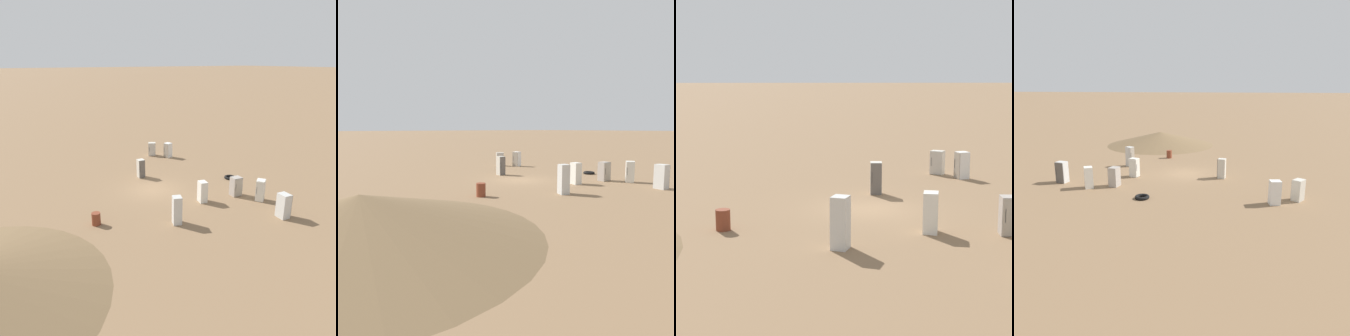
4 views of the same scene
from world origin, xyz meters
TOP-DOWN VIEW (x-y plane):
  - ground_plane at (0.00, 0.00)m, footprint 1000.00×1000.00m
  - dirt_mound at (14.08, 7.00)m, footprint 14.13×14.13m
  - discarded_fridge_0 at (-5.05, 4.51)m, footprint 0.83×0.75m
  - discarded_fridge_1 at (-5.95, 6.21)m, footprint 0.99×0.95m
  - discarded_fridge_2 at (1.53, 6.01)m, footprint 0.76×0.83m
  - discarded_fridge_3 at (-6.16, -7.52)m, footprint 0.84×0.84m
  - discarded_fridge_4 at (-5.13, 9.08)m, footprint 0.77×0.87m
  - discarded_fridge_5 at (-5.00, -9.07)m, footprint 1.00×0.95m
  - discarded_fridge_6 at (-0.61, -3.26)m, footprint 0.63×0.69m
  - discarded_fridge_7 at (-2.04, 4.09)m, footprint 0.71×0.86m
  - scrap_tire at (-7.30, 1.35)m, footprint 1.02×1.02m
  - rusty_barrel at (6.11, 3.40)m, footprint 0.57×0.57m

SIDE VIEW (x-z plane):
  - ground_plane at x=0.00m, z-range 0.00..0.00m
  - scrap_tire at x=-7.30m, z-range 0.00..0.23m
  - rusty_barrel at x=6.11m, z-range 0.00..0.84m
  - discarded_fridge_5 at x=-5.00m, z-range 0.00..1.48m
  - discarded_fridge_0 at x=-5.05m, z-range 0.00..1.51m
  - discarded_fridge_3 at x=-6.16m, z-range 0.00..1.61m
  - discarded_fridge_7 at x=-2.04m, z-range 0.00..1.62m
  - discarded_fridge_1 at x=-5.95m, z-range 0.00..1.65m
  - discarded_fridge_6 at x=-0.61m, z-range 0.00..1.68m
  - discarded_fridge_4 at x=-5.13m, z-range 0.00..1.71m
  - dirt_mound at x=14.08m, z-range 0.00..1.73m
  - discarded_fridge_2 at x=1.53m, z-range 0.00..1.91m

